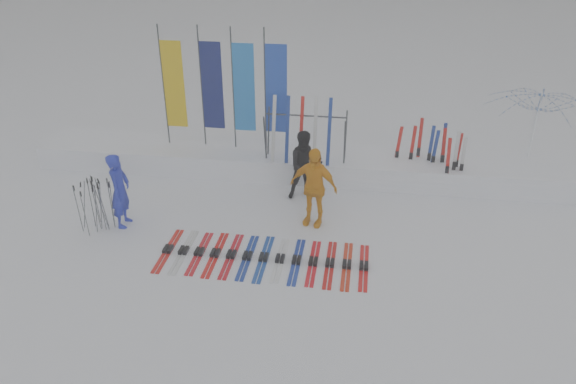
% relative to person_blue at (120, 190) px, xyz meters
% --- Properties ---
extents(ground, '(120.00, 120.00, 0.00)m').
position_rel_person_blue_xyz_m(ground, '(3.52, -1.37, -0.87)').
color(ground, white).
rests_on(ground, ground).
extents(snow_bank, '(14.00, 1.60, 0.60)m').
position_rel_person_blue_xyz_m(snow_bank, '(3.52, 3.23, -0.57)').
color(snow_bank, white).
rests_on(snow_bank, ground).
extents(person_blue, '(0.44, 0.65, 1.74)m').
position_rel_person_blue_xyz_m(person_blue, '(0.00, 0.00, 0.00)').
color(person_blue, '#1E29B0').
rests_on(person_blue, ground).
extents(person_black, '(1.01, 0.89, 1.73)m').
position_rel_person_blue_xyz_m(person_black, '(3.90, 1.90, -0.00)').
color(person_black, black).
rests_on(person_black, ground).
extents(person_yellow, '(1.16, 0.69, 1.86)m').
position_rel_person_blue_xyz_m(person_yellow, '(4.22, 0.69, 0.06)').
color(person_yellow, orange).
rests_on(person_yellow, ground).
extents(tent_canopy, '(3.21, 3.25, 2.44)m').
position_rel_person_blue_xyz_m(tent_canopy, '(9.50, 3.75, 0.35)').
color(tent_canopy, white).
rests_on(tent_canopy, ground).
extents(ski_row, '(4.28, 1.69, 0.07)m').
position_rel_person_blue_xyz_m(ski_row, '(3.38, -0.90, -0.83)').
color(ski_row, red).
rests_on(ski_row, ground).
extents(pole_cluster, '(0.71, 0.83, 1.25)m').
position_rel_person_blue_xyz_m(pole_cluster, '(-0.48, -0.25, -0.28)').
color(pole_cluster, '#595B60').
rests_on(pole_cluster, ground).
extents(feather_flags, '(3.28, 0.09, 3.20)m').
position_rel_person_blue_xyz_m(feather_flags, '(1.62, 3.36, 1.38)').
color(feather_flags, '#383A3F').
rests_on(feather_flags, ground).
extents(ski_rack, '(2.04, 0.80, 1.23)m').
position_rel_person_blue_xyz_m(ski_rack, '(3.79, 2.83, 0.52)').
color(ski_rack, '#383A3F').
rests_on(ski_rack, ground).
extents(upright_skis, '(1.65, 0.91, 1.65)m').
position_rel_person_blue_xyz_m(upright_skis, '(7.08, 3.06, -0.10)').
color(upright_skis, silver).
rests_on(upright_skis, ground).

